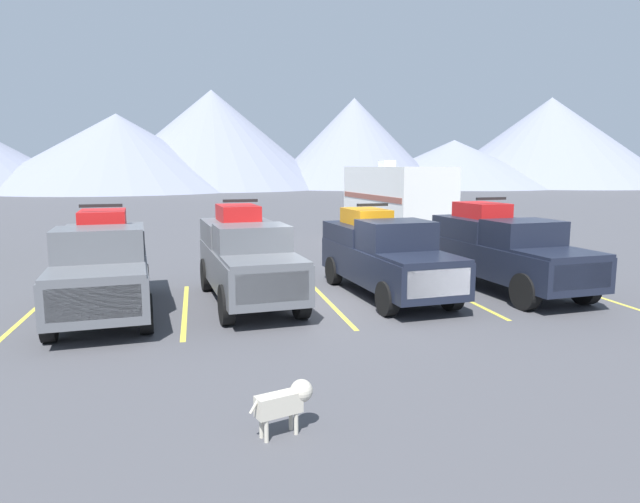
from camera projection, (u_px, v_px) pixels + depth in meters
name	position (u px, v px, depth m)	size (l,w,h in m)	color
ground_plane	(331.00, 305.00, 14.59)	(240.00, 240.00, 0.00)	#47474C
pickup_truck_a	(102.00, 264.00, 13.63)	(2.62, 5.80, 2.61)	#595B60
pickup_truck_b	(247.00, 256.00, 14.81)	(2.47, 5.67, 2.67)	#595B60
pickup_truck_c	(384.00, 254.00, 15.60)	(2.48, 5.82, 2.50)	black
pickup_truck_d	(505.00, 249.00, 16.16)	(2.57, 5.70, 2.65)	black
lot_stripe_a	(25.00, 317.00, 13.33)	(0.12, 5.50, 0.01)	gold
lot_stripe_b	(185.00, 309.00, 14.12)	(0.12, 5.50, 0.01)	gold
lot_stripe_c	(328.00, 301.00, 14.91)	(0.12, 5.50, 0.01)	gold
lot_stripe_d	(457.00, 295.00, 15.69)	(0.12, 5.50, 0.01)	gold
lot_stripe_e	(573.00, 289.00, 16.48)	(0.12, 5.50, 0.01)	gold
camper_trailer_a	(396.00, 200.00, 25.73)	(3.15, 8.16, 3.84)	white
dog	(288.00, 400.00, 7.48)	(0.89, 0.47, 0.71)	beige
mountain_ridge	(265.00, 146.00, 92.48)	(154.30, 45.49, 16.08)	gray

